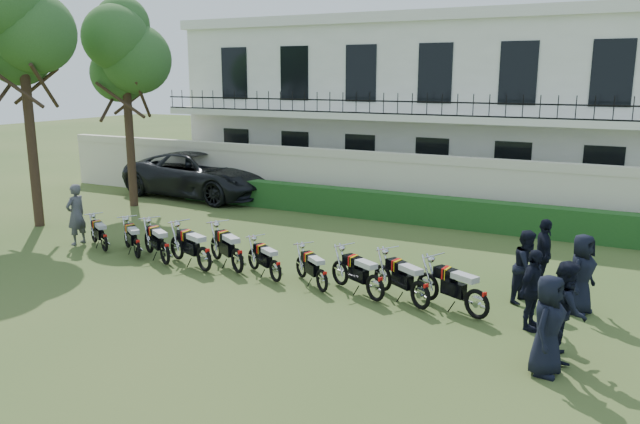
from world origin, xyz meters
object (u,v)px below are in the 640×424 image
Objects in this scene: motorcycle_7 at (375,281)px; suv at (201,174)px; motorcycle_3 at (204,253)px; motorcycle_8 at (421,288)px; motorcycle_0 at (104,238)px; motorcycle_1 at (137,243)px; motorcycle_9 at (477,297)px; officer_0 at (548,325)px; motorcycle_4 at (237,255)px; tree_west_mid at (20,23)px; officer_2 at (532,290)px; officer_4 at (527,267)px; officer_5 at (544,254)px; tree_west_near at (125,52)px; officer_3 at (581,274)px; motorcycle_6 at (322,275)px; officer_1 at (566,310)px; motorcycle_5 at (275,266)px; inspector at (76,214)px; motorcycle_2 at (165,248)px.

motorcycle_7 is 0.26× the size of suv.
motorcycle_3 reaches higher than motorcycle_8.
motorcycle_0 is 1.34m from motorcycle_1.
motorcycle_0 is 1.00× the size of motorcycle_1.
officer_0 is (1.62, -1.87, 0.38)m from motorcycle_9.
motorcycle_8 is (5.01, -0.29, -0.01)m from motorcycle_4.
motorcycle_0 is 8.58m from suv.
motorcycle_8 is 14.89m from suv.
tree_west_mid is at bearing 116.11° from motorcycle_8.
officer_2 is 1.00× the size of officer_4.
officer_5 reaches higher than motorcycle_4.
motorcycle_1 is at bearing -46.24° from tree_west_near.
officer_0 is at bearing -147.65° from officer_2.
officer_3 reaches higher than officer_4.
tree_west_near is at bearing 100.43° from motorcycle_6.
officer_0 is at bearing -69.58° from motorcycle_0.
tree_west_mid reaches higher than officer_5.
motorcycle_4 is at bearing -133.28° from suv.
motorcycle_9 is (2.30, -0.00, 0.02)m from motorcycle_7.
officer_2 is (16.33, -1.59, -5.83)m from tree_west_mid.
motorcycle_5 is at bearing 69.56° from officer_1.
motorcycle_1 is 9.17m from suv.
motorcycle_1 is at bearing 81.83° from inspector.
motorcycle_5 is 7.26m from inspector.
tree_west_near is at bearing 100.13° from motorcycle_8.
officer_2 is at bearing -149.04° from officer_4.
motorcycle_5 is 0.93× the size of officer_2.
suv is (-9.90, 8.33, 0.51)m from motorcycle_6.
tree_west_mid is 6.58m from inspector.
officer_5 reaches higher than motorcycle_0.
motorcycle_0 is at bearing 108.66° from motorcycle_3.
officer_1 is 1.04× the size of officer_3.
officer_1 is 1.09× the size of officer_4.
tree_west_mid is 9.36m from motorcycle_2.
officer_0 is at bearing -65.83° from motorcycle_1.
motorcycle_1 is 2.80m from inspector.
suv is 3.85× the size of officer_3.
motorcycle_7 reaches higher than motorcycle_1.
officer_0 is (3.91, -1.88, 0.40)m from motorcycle_7.
tree_west_mid is at bearing 170.31° from suv.
officer_3 is 1.57m from officer_5.
inspector reaches higher than motorcycle_2.
suv is (1.20, 2.73, -4.95)m from tree_west_near.
officer_5 reaches higher than officer_4.
motorcycle_9 is at bearing -68.12° from motorcycle_3.
officer_3 is (5.53, 1.39, 0.44)m from motorcycle_6.
motorcycle_9 is at bearing -6.02° from tree_west_mid.
officer_1 is at bearing -76.25° from motorcycle_7.
tree_west_near reaches higher than suv.
motorcycle_5 is at bearing -8.18° from tree_west_mid.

